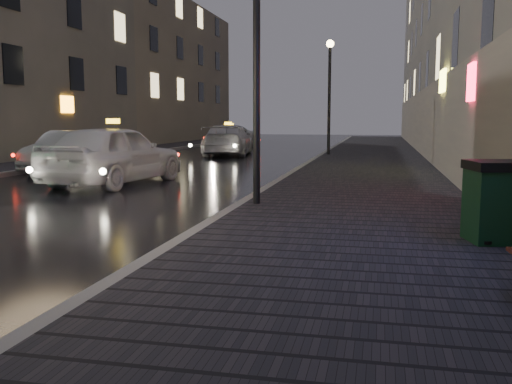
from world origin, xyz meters
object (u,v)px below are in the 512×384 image
(taxi_near, at_px, (114,154))
(taxi_mid, at_px, (228,140))
(car_left_mid, at_px, (69,151))
(lamp_near, at_px, (257,32))
(lamp_far, at_px, (329,83))
(trash_bin, at_px, (495,201))
(taxi_far, at_px, (231,137))

(taxi_near, height_order, taxi_mid, taxi_near)
(taxi_near, distance_m, car_left_mid, 4.63)
(taxi_near, relative_size, taxi_mid, 0.95)
(car_left_mid, bearing_deg, lamp_near, -44.21)
(lamp_far, bearing_deg, lamp_near, -90.00)
(trash_bin, xyz_separation_m, taxi_near, (-8.79, 6.37, 0.13))
(car_left_mid, relative_size, taxi_mid, 0.82)
(taxi_mid, xyz_separation_m, taxi_far, (-1.69, 6.88, -0.07))
(lamp_far, bearing_deg, taxi_far, 132.56)
(car_left_mid, bearing_deg, taxi_near, -48.76)
(lamp_near, distance_m, taxi_far, 24.40)
(trash_bin, height_order, car_left_mid, car_left_mid)
(trash_bin, distance_m, taxi_near, 10.86)
(lamp_far, height_order, taxi_far, lamp_far)
(lamp_far, relative_size, taxi_near, 1.06)
(lamp_far, xyz_separation_m, taxi_near, (-4.84, -12.40, -2.64))
(lamp_far, distance_m, taxi_near, 13.57)
(lamp_far, relative_size, trash_bin, 4.74)
(trash_bin, relative_size, taxi_near, 0.22)
(car_left_mid, xyz_separation_m, taxi_mid, (3.12, 9.56, 0.05))
(lamp_far, height_order, car_left_mid, lamp_far)
(trash_bin, distance_m, car_left_mid, 15.45)
(lamp_far, xyz_separation_m, taxi_mid, (-5.01, 0.41, -2.73))
(trash_bin, relative_size, taxi_mid, 0.21)
(lamp_near, bearing_deg, taxi_near, 143.37)
(lamp_near, relative_size, car_left_mid, 1.23)
(trash_bin, bearing_deg, taxi_mid, 102.53)
(taxi_mid, bearing_deg, lamp_near, 99.39)
(car_left_mid, bearing_deg, lamp_far, 44.30)
(lamp_near, distance_m, taxi_near, 6.58)
(trash_bin, bearing_deg, lamp_far, 89.38)
(lamp_far, xyz_separation_m, car_left_mid, (-8.13, -9.15, -2.78))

